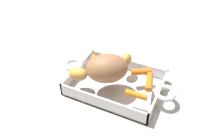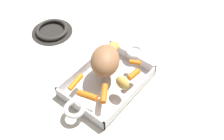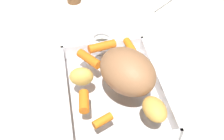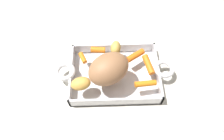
# 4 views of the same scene
# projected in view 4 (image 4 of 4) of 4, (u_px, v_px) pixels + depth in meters

# --- Properties ---
(ground_plane) EXTENTS (2.13, 2.13, 0.00)m
(ground_plane) POSITION_uv_depth(u_px,v_px,m) (115.00, 76.00, 0.71)
(ground_plane) COLOR silver
(roasting_dish) EXTENTS (0.40, 0.22, 0.05)m
(roasting_dish) POSITION_uv_depth(u_px,v_px,m) (115.00, 74.00, 0.70)
(roasting_dish) COLOR silver
(roasting_dish) RESTS_ON ground_plane
(pork_roast) EXTENTS (0.17, 0.15, 0.09)m
(pork_roast) POSITION_uv_depth(u_px,v_px,m) (109.00, 69.00, 0.61)
(pork_roast) COLOR #9B6945
(pork_roast) RESTS_ON roasting_dish
(baby_carrot_short) EXTENTS (0.07, 0.03, 0.02)m
(baby_carrot_short) POSITION_uv_depth(u_px,v_px,m) (145.00, 84.00, 0.63)
(baby_carrot_short) COLOR orange
(baby_carrot_short) RESTS_ON roasting_dish
(baby_carrot_southeast) EXTENTS (0.04, 0.07, 0.03)m
(baby_carrot_southeast) POSITION_uv_depth(u_px,v_px,m) (148.00, 65.00, 0.66)
(baby_carrot_southeast) COLOR orange
(baby_carrot_southeast) RESTS_ON roasting_dish
(baby_carrot_center_right) EXTENTS (0.05, 0.03, 0.02)m
(baby_carrot_center_right) POSITION_uv_depth(u_px,v_px,m) (98.00, 50.00, 0.69)
(baby_carrot_center_right) COLOR orange
(baby_carrot_center_right) RESTS_ON roasting_dish
(baby_carrot_center_left) EXTENTS (0.03, 0.04, 0.02)m
(baby_carrot_center_left) POSITION_uv_depth(u_px,v_px,m) (83.00, 58.00, 0.68)
(baby_carrot_center_left) COLOR orange
(baby_carrot_center_left) RESTS_ON roasting_dish
(baby_carrot_southwest) EXTENTS (0.07, 0.05, 0.02)m
(baby_carrot_southwest) POSITION_uv_depth(u_px,v_px,m) (135.00, 55.00, 0.68)
(baby_carrot_southwest) COLOR orange
(baby_carrot_southwest) RESTS_ON roasting_dish
(potato_whole) EXTENTS (0.04, 0.06, 0.04)m
(potato_whole) POSITION_uv_depth(u_px,v_px,m) (116.00, 48.00, 0.68)
(potato_whole) COLOR gold
(potato_whole) RESTS_ON roasting_dish
(potato_halved) EXTENTS (0.07, 0.06, 0.04)m
(potato_halved) POSITION_uv_depth(u_px,v_px,m) (81.00, 84.00, 0.62)
(potato_halved) COLOR gold
(potato_halved) RESTS_ON roasting_dish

